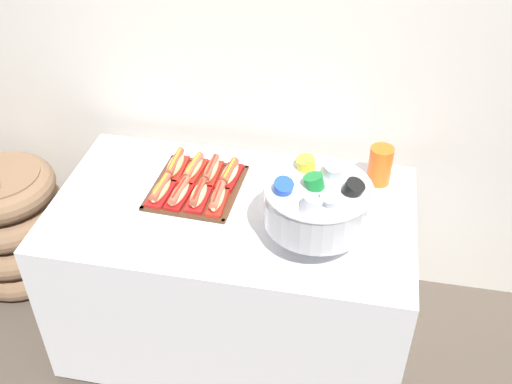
# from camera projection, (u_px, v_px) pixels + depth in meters

# --- Properties ---
(ground_plane) EXTENTS (10.00, 10.00, 0.00)m
(ground_plane) POSITION_uv_depth(u_px,v_px,m) (236.00, 334.00, 2.73)
(ground_plane) COLOR #4C4238
(back_wall) EXTENTS (6.00, 0.10, 2.60)m
(back_wall) POSITION_uv_depth(u_px,v_px,m) (259.00, 8.00, 2.36)
(back_wall) COLOR silver
(back_wall) RESTS_ON ground_plane
(buffet_table) EXTENTS (1.37, 0.78, 0.74)m
(buffet_table) POSITION_uv_depth(u_px,v_px,m) (234.00, 273.00, 2.49)
(buffet_table) COLOR silver
(buffet_table) RESTS_ON ground_plane
(floor_vase) EXTENTS (0.56, 0.56, 1.16)m
(floor_vase) POSITION_uv_depth(u_px,v_px,m) (14.00, 226.00, 2.89)
(floor_vase) COLOR brown
(floor_vase) RESTS_ON ground_plane
(serving_tray) EXTENTS (0.35, 0.37, 0.01)m
(serving_tray) POSITION_uv_depth(u_px,v_px,m) (196.00, 188.00, 2.36)
(serving_tray) COLOR #472B19
(serving_tray) RESTS_ON buffet_table
(hot_dog_0) EXTENTS (0.08, 0.18, 0.06)m
(hot_dog_0) POSITION_uv_depth(u_px,v_px,m) (161.00, 190.00, 2.30)
(hot_dog_0) COLOR red
(hot_dog_0) RESTS_ON serving_tray
(hot_dog_1) EXTENTS (0.08, 0.17, 0.06)m
(hot_dog_1) POSITION_uv_depth(u_px,v_px,m) (180.00, 193.00, 2.29)
(hot_dog_1) COLOR #B21414
(hot_dog_1) RESTS_ON serving_tray
(hot_dog_2) EXTENTS (0.07, 0.16, 0.06)m
(hot_dog_2) POSITION_uv_depth(u_px,v_px,m) (198.00, 196.00, 2.27)
(hot_dog_2) COLOR red
(hot_dog_2) RESTS_ON serving_tray
(hot_dog_3) EXTENTS (0.06, 0.17, 0.06)m
(hot_dog_3) POSITION_uv_depth(u_px,v_px,m) (218.00, 198.00, 2.26)
(hot_dog_3) COLOR red
(hot_dog_3) RESTS_ON serving_tray
(hot_dog_4) EXTENTS (0.07, 0.18, 0.06)m
(hot_dog_4) POSITION_uv_depth(u_px,v_px,m) (175.00, 165.00, 2.43)
(hot_dog_4) COLOR red
(hot_dog_4) RESTS_ON serving_tray
(hot_dog_5) EXTENTS (0.08, 0.19, 0.06)m
(hot_dog_5) POSITION_uv_depth(u_px,v_px,m) (193.00, 169.00, 2.42)
(hot_dog_5) COLOR red
(hot_dog_5) RESTS_ON serving_tray
(hot_dog_6) EXTENTS (0.06, 0.18, 0.06)m
(hot_dog_6) POSITION_uv_depth(u_px,v_px,m) (211.00, 171.00, 2.40)
(hot_dog_6) COLOR red
(hot_dog_6) RESTS_ON serving_tray
(hot_dog_7) EXTENTS (0.08, 0.18, 0.06)m
(hot_dog_7) POSITION_uv_depth(u_px,v_px,m) (229.00, 174.00, 2.39)
(hot_dog_7) COLOR #B21414
(hot_dog_7) RESTS_ON serving_tray
(punch_bowl) EXTENTS (0.37, 0.37, 0.28)m
(punch_bowl) POSITION_uv_depth(u_px,v_px,m) (317.00, 202.00, 2.03)
(punch_bowl) COLOR silver
(punch_bowl) RESTS_ON buffet_table
(cup_stack) EXTENTS (0.09, 0.09, 0.16)m
(cup_stack) POSITION_uv_depth(u_px,v_px,m) (380.00, 165.00, 2.35)
(cup_stack) COLOR #EA5B19
(cup_stack) RESTS_ON buffet_table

